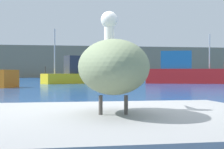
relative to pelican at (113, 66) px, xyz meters
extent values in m
cube|color=#7F755B|center=(-0.11, 78.93, 2.13)|extent=(140.00, 10.63, 6.64)
ellipsoid|color=gray|center=(0.00, -0.01, -0.01)|extent=(0.64, 1.10, 0.43)
cylinder|color=white|center=(0.03, 0.36, 0.21)|extent=(0.09, 0.09, 0.31)
sphere|color=white|center=(0.03, 0.36, 0.41)|extent=(0.15, 0.15, 0.15)
cone|color=gold|center=(0.06, 0.62, 0.38)|extent=(0.10, 0.39, 0.09)
cylinder|color=#4C4742|center=(-0.10, -0.06, -0.30)|extent=(0.03, 0.03, 0.15)
cylinder|color=#4C4742|center=(0.09, -0.07, -0.30)|extent=(0.03, 0.03, 0.15)
cube|color=yellow|center=(1.93, 33.82, -0.70)|extent=(5.79, 3.92, 0.98)
cube|color=#2D333D|center=(2.52, 34.10, 0.69)|extent=(2.37, 1.99, 1.80)
cylinder|color=#B2B2B2|center=(0.41, 33.12, 1.98)|extent=(0.12, 0.12, 4.38)
cylinder|color=#3F382D|center=(-0.50, 32.69, 0.14)|extent=(0.10, 0.10, 0.70)
cube|color=red|center=(13.35, 31.96, -0.46)|extent=(7.97, 4.93, 1.46)
cube|color=#1E6099|center=(12.52, 32.30, 1.17)|extent=(3.44, 2.75, 1.79)
cylinder|color=#B2B2B2|center=(15.50, 31.06, 2.00)|extent=(0.12, 0.12, 3.45)
cylinder|color=#3F382D|center=(16.79, 30.52, 0.62)|extent=(0.10, 0.10, 0.70)
camera|label=1|loc=(-0.52, -2.80, -0.05)|focal=58.80mm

